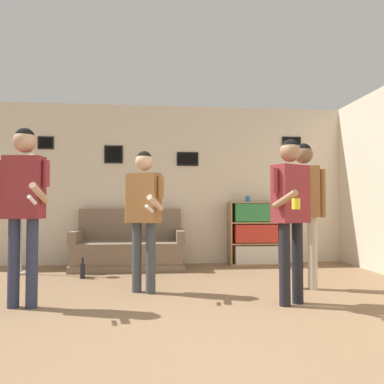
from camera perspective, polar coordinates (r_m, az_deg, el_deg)
ground_plane at (r=2.66m, az=-0.26°, el=-23.92°), size 20.00×20.00×0.00m
wall_back at (r=6.41m, az=-3.28°, el=1.20°), size 8.39×0.08×2.70m
couch at (r=6.04m, az=-9.57°, el=-8.56°), size 1.71×0.80×0.93m
bookshelf at (r=6.41m, az=9.57°, el=-6.20°), size 0.88×0.30×1.05m
floor_lamp at (r=5.99m, az=-24.50°, el=0.35°), size 0.44×0.28×1.75m
person_player_foreground_left at (r=4.00m, az=-24.25°, el=-0.49°), size 0.50×0.50×1.75m
person_player_foreground_center at (r=4.31m, az=-7.35°, el=-2.09°), size 0.45×0.58×1.61m
person_watcher_holding_cup at (r=3.89m, az=14.83°, el=-1.55°), size 0.46×0.55×1.66m
person_spectator_near_bookshelf at (r=4.67m, az=16.70°, el=-0.96°), size 0.47×0.31×1.73m
bottle_on_floor at (r=5.38m, az=-16.34°, el=-11.39°), size 0.07×0.07×0.28m
drinking_cup at (r=6.36m, az=8.51°, el=-1.04°), size 0.08×0.08×0.10m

